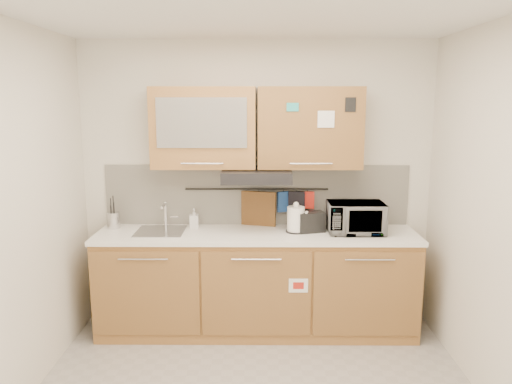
{
  "coord_description": "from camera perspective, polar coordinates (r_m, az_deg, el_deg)",
  "views": [
    {
      "loc": [
        0.02,
        -3.05,
        2.08
      ],
      "look_at": [
        -0.0,
        1.05,
        1.31
      ],
      "focal_mm": 35.0,
      "sensor_mm": 36.0,
      "label": 1
    }
  ],
  "objects": [
    {
      "name": "oven_mitt",
      "position": [
        4.59,
        3.16,
        -1.12
      ],
      "size": [
        0.12,
        0.06,
        0.19
      ],
      "primitive_type": "cube",
      "rotation": [
        0.0,
        0.0,
        0.33
      ],
      "color": "navy",
      "rests_on": "utensil_rail"
    },
    {
      "name": "wall_right",
      "position": [
        3.53,
        26.98,
        -3.35
      ],
      "size": [
        0.0,
        3.0,
        3.0
      ],
      "primitive_type": "plane",
      "rotation": [
        1.57,
        0.0,
        -1.57
      ],
      "color": "silver",
      "rests_on": "ground"
    },
    {
      "name": "cutting_board",
      "position": [
        4.61,
        0.28,
        -2.4
      ],
      "size": [
        0.32,
        0.11,
        0.4
      ],
      "primitive_type": "cube",
      "rotation": [
        0.0,
        0.0,
        -0.26
      ],
      "color": "brown",
      "rests_on": "utensil_rail"
    },
    {
      "name": "pot_holder",
      "position": [
        4.6,
        5.88,
        -0.92
      ],
      "size": [
        0.13,
        0.04,
        0.16
      ],
      "primitive_type": "cube",
      "rotation": [
        0.0,
        0.0,
        -0.13
      ],
      "color": "red",
      "rests_on": "utensil_rail"
    },
    {
      "name": "backsplash",
      "position": [
        4.63,
        0.08,
        -0.32
      ],
      "size": [
        2.8,
        0.02,
        0.56
      ],
      "primitive_type": "cube",
      "color": "silver",
      "rests_on": "countertop"
    },
    {
      "name": "ceiling",
      "position": [
        3.1,
        -0.06,
        20.28
      ],
      "size": [
        3.2,
        3.2,
        0.0
      ],
      "primitive_type": "plane",
      "rotation": [
        3.14,
        0.0,
        0.0
      ],
      "color": "white",
      "rests_on": "wall_back"
    },
    {
      "name": "kettle",
      "position": [
        4.4,
        4.59,
        -3.21
      ],
      "size": [
        0.21,
        0.2,
        0.27
      ],
      "rotation": [
        0.0,
        0.0,
        -0.39
      ],
      "color": "white",
      "rests_on": "countertop"
    },
    {
      "name": "range_hood",
      "position": [
        4.36,
        0.07,
        1.92
      ],
      "size": [
        0.6,
        0.46,
        0.1
      ],
      "primitive_type": "cube",
      "color": "black",
      "rests_on": "upper_cabinets"
    },
    {
      "name": "wall_left",
      "position": [
        3.55,
        -26.92,
        -3.27
      ],
      "size": [
        0.0,
        3.0,
        3.0
      ],
      "primitive_type": "plane",
      "rotation": [
        1.57,
        0.0,
        1.57
      ],
      "color": "silver",
      "rests_on": "ground"
    },
    {
      "name": "sink",
      "position": [
        4.5,
        -10.84,
        -4.43
      ],
      "size": [
        0.42,
        0.4,
        0.26
      ],
      "color": "silver",
      "rests_on": "countertop"
    },
    {
      "name": "microwave",
      "position": [
        4.45,
        11.32,
        -2.9
      ],
      "size": [
        0.49,
        0.33,
        0.27
      ],
      "primitive_type": "imported",
      "rotation": [
        0.0,
        0.0,
        0.01
      ],
      "color": "#999999",
      "rests_on": "countertop"
    },
    {
      "name": "soap_bottle",
      "position": [
        4.57,
        -7.1,
        -2.98
      ],
      "size": [
        0.09,
        0.09,
        0.18
      ],
      "primitive_type": "imported",
      "rotation": [
        0.0,
        0.0,
        0.09
      ],
      "color": "#999999",
      "rests_on": "countertop"
    },
    {
      "name": "base_cabinet",
      "position": [
        4.57,
        0.06,
        -10.88
      ],
      "size": [
        2.8,
        0.64,
        0.88
      ],
      "color": "#AF743E",
      "rests_on": "floor"
    },
    {
      "name": "upper_cabinets",
      "position": [
        4.38,
        0.01,
        7.38
      ],
      "size": [
        1.82,
        0.37,
        0.7
      ],
      "color": "#AF743E",
      "rests_on": "wall_back"
    },
    {
      "name": "dark_pouch",
      "position": [
        4.6,
        4.64,
        -1.43
      ],
      "size": [
        0.15,
        0.04,
        0.24
      ],
      "primitive_type": "cube",
      "rotation": [
        0.0,
        0.0,
        -0.0
      ],
      "color": "black",
      "rests_on": "utensil_rail"
    },
    {
      "name": "toaster",
      "position": [
        4.43,
        6.25,
        -3.38
      ],
      "size": [
        0.26,
        0.2,
        0.18
      ],
      "rotation": [
        0.0,
        0.0,
        0.27
      ],
      "color": "black",
      "rests_on": "countertop"
    },
    {
      "name": "utensil_crock",
      "position": [
        4.71,
        -15.98,
        -3.08
      ],
      "size": [
        0.15,
        0.15,
        0.3
      ],
      "rotation": [
        0.0,
        0.0,
        0.28
      ],
      "color": "silver",
      "rests_on": "countertop"
    },
    {
      "name": "countertop",
      "position": [
        4.41,
        0.06,
        -4.9
      ],
      "size": [
        2.82,
        0.62,
        0.04
      ],
      "primitive_type": "cube",
      "color": "white",
      "rests_on": "base_cabinet"
    },
    {
      "name": "wall_back",
      "position": [
        4.62,
        0.08,
        0.92
      ],
      "size": [
        3.2,
        0.0,
        3.2
      ],
      "primitive_type": "plane",
      "rotation": [
        1.57,
        0.0,
        0.0
      ],
      "color": "silver",
      "rests_on": "ground"
    },
    {
      "name": "utensil_rail",
      "position": [
        4.58,
        0.08,
        0.32
      ],
      "size": [
        1.3,
        0.02,
        0.02
      ],
      "primitive_type": "cylinder",
      "rotation": [
        0.0,
        1.57,
        0.0
      ],
      "color": "black",
      "rests_on": "backsplash"
    }
  ]
}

